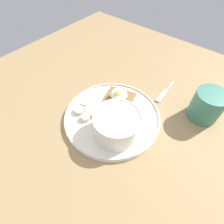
# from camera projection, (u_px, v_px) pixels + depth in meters

# --- Properties ---
(ground_plane) EXTENTS (1.20, 1.20, 0.02)m
(ground_plane) POSITION_uv_depth(u_px,v_px,m) (112.00, 120.00, 0.57)
(ground_plane) COLOR #977A4F
(ground_plane) RESTS_ON ground
(plate) EXTENTS (0.30, 0.30, 0.02)m
(plate) POSITION_uv_depth(u_px,v_px,m) (112.00, 116.00, 0.56)
(plate) COLOR silver
(plate) RESTS_ON ground_plane
(oatmeal_bowl) EXTENTS (0.14, 0.14, 0.07)m
(oatmeal_bowl) POSITION_uv_depth(u_px,v_px,m) (117.00, 125.00, 0.49)
(oatmeal_bowl) COLOR white
(oatmeal_bowl) RESTS_ON plate
(toast_slice) EXTENTS (0.12, 0.12, 0.01)m
(toast_slice) POSITION_uv_depth(u_px,v_px,m) (119.00, 99.00, 0.59)
(toast_slice) COLOR brown
(toast_slice) RESTS_ON plate
(poached_egg) EXTENTS (0.06, 0.08, 0.04)m
(poached_egg) POSITION_uv_depth(u_px,v_px,m) (119.00, 95.00, 0.58)
(poached_egg) COLOR white
(poached_egg) RESTS_ON toast_slice
(banana_slice_front) EXTENTS (0.04, 0.04, 0.01)m
(banana_slice_front) POSITION_uv_depth(u_px,v_px,m) (89.00, 109.00, 0.57)
(banana_slice_front) COLOR #EFEBB9
(banana_slice_front) RESTS_ON plate
(banana_slice_left) EXTENTS (0.04, 0.04, 0.02)m
(banana_slice_left) POSITION_uv_depth(u_px,v_px,m) (95.00, 113.00, 0.55)
(banana_slice_left) COLOR beige
(banana_slice_left) RESTS_ON plate
(banana_slice_back) EXTENTS (0.04, 0.04, 0.02)m
(banana_slice_back) POSITION_uv_depth(u_px,v_px,m) (86.00, 103.00, 0.58)
(banana_slice_back) COLOR #F6E4B0
(banana_slice_back) RESTS_ON plate
(banana_slice_right) EXTENTS (0.04, 0.04, 0.02)m
(banana_slice_right) POSITION_uv_depth(u_px,v_px,m) (79.00, 110.00, 0.56)
(banana_slice_right) COLOR #EEE6C0
(banana_slice_right) RESTS_ON plate
(banana_slice_inner) EXTENTS (0.04, 0.04, 0.02)m
(banana_slice_inner) POSITION_uv_depth(u_px,v_px,m) (86.00, 117.00, 0.54)
(banana_slice_inner) COLOR #F0EEC4
(banana_slice_inner) RESTS_ON plate
(banana_slice_outer) EXTENTS (0.03, 0.03, 0.01)m
(banana_slice_outer) POSITION_uv_depth(u_px,v_px,m) (97.00, 104.00, 0.58)
(banana_slice_outer) COLOR #F9F0BD
(banana_slice_outer) RESTS_ON plate
(coffee_mug) EXTENTS (0.09, 0.09, 0.10)m
(coffee_mug) POSITION_uv_depth(u_px,v_px,m) (207.00, 105.00, 0.53)
(coffee_mug) COLOR #387864
(coffee_mug) RESTS_ON ground_plane
(knife) EXTENTS (0.02, 0.13, 0.01)m
(knife) POSITION_uv_depth(u_px,v_px,m) (166.00, 91.00, 0.64)
(knife) COLOR silver
(knife) RESTS_ON ground_plane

